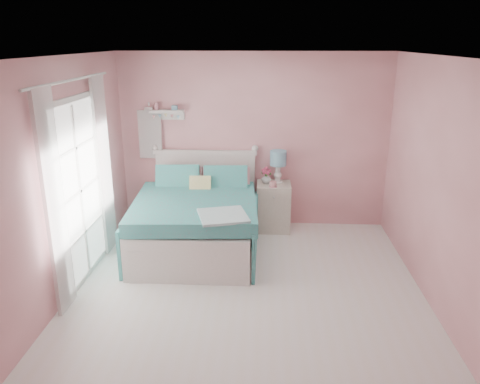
# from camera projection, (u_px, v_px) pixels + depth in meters

# --- Properties ---
(floor) EXTENTS (4.50, 4.50, 0.00)m
(floor) POSITION_uv_depth(u_px,v_px,m) (247.00, 296.00, 5.27)
(floor) COLOR white
(floor) RESTS_ON ground
(room_shell) EXTENTS (4.50, 4.50, 4.50)m
(room_shell) POSITION_uv_depth(u_px,v_px,m) (248.00, 160.00, 4.78)
(room_shell) COLOR #BC7779
(room_shell) RESTS_ON floor
(bed) EXTENTS (1.69, 2.06, 1.17)m
(bed) POSITION_uv_depth(u_px,v_px,m) (197.00, 221.00, 6.36)
(bed) COLOR silver
(bed) RESTS_ON floor
(nightstand) EXTENTS (0.50, 0.49, 0.72)m
(nightstand) POSITION_uv_depth(u_px,v_px,m) (273.00, 207.00, 7.03)
(nightstand) COLOR beige
(nightstand) RESTS_ON floor
(table_lamp) EXTENTS (0.24, 0.24, 0.48)m
(table_lamp) POSITION_uv_depth(u_px,v_px,m) (278.00, 160.00, 6.89)
(table_lamp) COLOR white
(table_lamp) RESTS_ON nightstand
(vase) EXTENTS (0.15, 0.15, 0.15)m
(vase) POSITION_uv_depth(u_px,v_px,m) (266.00, 178.00, 6.93)
(vase) COLOR silver
(vase) RESTS_ON nightstand
(teacup) EXTENTS (0.13, 0.13, 0.08)m
(teacup) POSITION_uv_depth(u_px,v_px,m) (273.00, 184.00, 6.76)
(teacup) COLOR pink
(teacup) RESTS_ON nightstand
(roses) EXTENTS (0.14, 0.11, 0.12)m
(roses) POSITION_uv_depth(u_px,v_px,m) (266.00, 171.00, 6.89)
(roses) COLOR #D3486F
(roses) RESTS_ON vase
(wall_shelf) EXTENTS (0.50, 0.15, 0.25)m
(wall_shelf) POSITION_uv_depth(u_px,v_px,m) (167.00, 112.00, 6.88)
(wall_shelf) COLOR silver
(wall_shelf) RESTS_ON room_shell
(hanging_dress) EXTENTS (0.34, 0.03, 0.72)m
(hanging_dress) POSITION_uv_depth(u_px,v_px,m) (150.00, 135.00, 6.99)
(hanging_dress) COLOR white
(hanging_dress) RESTS_ON room_shell
(french_door) EXTENTS (0.04, 1.32, 2.16)m
(french_door) POSITION_uv_depth(u_px,v_px,m) (79.00, 192.00, 5.42)
(french_door) COLOR silver
(french_door) RESTS_ON floor
(curtain_near) EXTENTS (0.04, 0.40, 2.32)m
(curtain_near) POSITION_uv_depth(u_px,v_px,m) (55.00, 205.00, 4.68)
(curtain_near) COLOR white
(curtain_near) RESTS_ON floor
(curtain_far) EXTENTS (0.04, 0.40, 2.32)m
(curtain_far) POSITION_uv_depth(u_px,v_px,m) (104.00, 166.00, 6.09)
(curtain_far) COLOR white
(curtain_far) RESTS_ON floor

